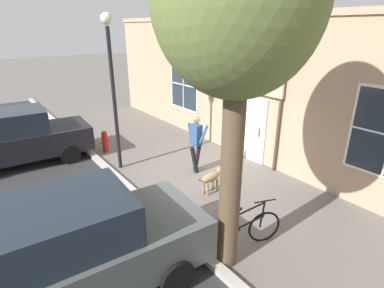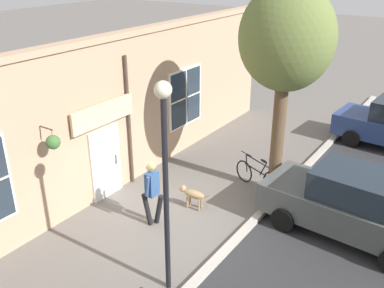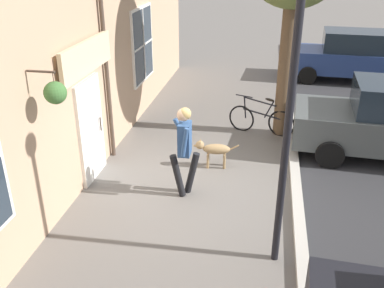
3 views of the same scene
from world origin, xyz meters
The scene contains 7 objects.
ground_plane centered at (0.00, 0.00, 0.00)m, with size 90.00×90.00×0.00m, color #66605B.
storefront_facade centered at (-2.34, 0.00, 2.27)m, with size 0.95×18.00×4.53m.
pedestrian_walking centered at (-0.16, -0.35, 1.10)m, with size 0.56×0.55×1.80m.
dog_on_leash centered at (0.24, 0.87, 0.42)m, with size 1.01×0.31×0.64m.
leaning_bicycle centered at (1.20, 2.93, 0.38)m, with size 1.70×0.49×1.00m.
parked_car_far_end centered at (4.12, 8.35, 0.88)m, with size 4.40×2.14×1.75m.
street_lamp centered at (1.58, -1.99, 2.97)m, with size 0.32×0.32×4.50m.
Camera 3 is at (1.24, -7.44, 4.45)m, focal length 40.00 mm.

